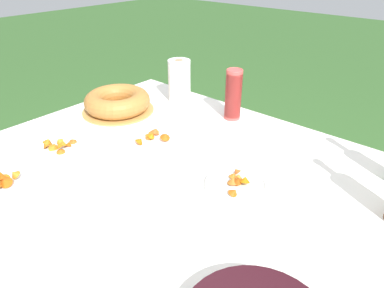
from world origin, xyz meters
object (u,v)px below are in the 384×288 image
Objects in this scene: snack_plate_right at (60,146)px; snack_plate_far at (0,181)px; bundt_cake at (117,102)px; cup_stack at (233,95)px; paper_towel_roll at (179,81)px; snack_plate_left at (152,138)px; snack_plate_near at (236,183)px.

snack_plate_right is 0.26m from snack_plate_far.
cup_stack is at bearing 32.23° from bundt_cake.
cup_stack is 1.08× the size of paper_towel_roll.
snack_plate_left reaches higher than snack_plate_right.
paper_towel_roll reaches higher than bundt_cake.
snack_plate_near is 0.97× the size of snack_plate_far.
cup_stack is at bearing 0.46° from paper_towel_roll.
bundt_cake is 1.43× the size of snack_plate_left.
snack_plate_near is 0.97× the size of paper_towel_roll.
bundt_cake reaches higher than snack_plate_far.
snack_plate_left is 1.12× the size of paper_towel_roll.
bundt_cake is 1.60× the size of paper_towel_roll.
snack_plate_right is at bearing -128.42° from snack_plate_left.
paper_towel_roll is at bearing 88.10° from snack_plate_right.
snack_plate_left is at bearing 175.61° from snack_plate_near.
bundt_cake is 1.48× the size of cup_stack.
bundt_cake is at bearing 170.28° from snack_plate_near.
cup_stack is (0.46, 0.29, 0.07)m from bundt_cake.
paper_towel_roll is (-0.63, 0.42, 0.09)m from snack_plate_near.
bundt_cake is 1.60× the size of snack_plate_far.
cup_stack is 1.08× the size of snack_plate_far.
snack_plate_near is 0.87× the size of snack_plate_left.
snack_plate_left is 1.17× the size of snack_plate_right.
snack_plate_far is at bearing -140.07° from snack_plate_near.
cup_stack is 0.32m from paper_towel_roll.
bundt_cake reaches higher than snack_plate_near.
snack_plate_left is (0.33, -0.10, -0.04)m from bundt_cake.
bundt_cake reaches higher than snack_plate_right.
bundt_cake is 0.54m from cup_stack.
snack_plate_near is at bearing -53.66° from cup_stack.
snack_plate_left is at bearing 51.58° from snack_plate_right.
snack_plate_far is 1.00× the size of paper_towel_roll.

